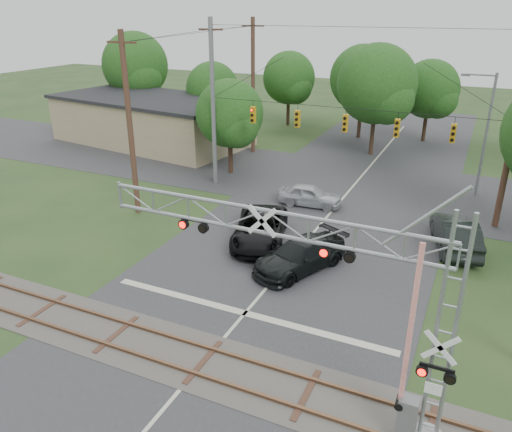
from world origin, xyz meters
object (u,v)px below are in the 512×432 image
at_px(crossing_gantry, 329,285).
at_px(pickup_black, 260,228).
at_px(commercial_building, 151,120).
at_px(streetlight, 484,129).
at_px(sedan_silver, 310,195).
at_px(car_dark, 300,255).
at_px(traffic_signal_span, 360,119).

distance_m(crossing_gantry, pickup_black, 13.21).
bearing_deg(crossing_gantry, commercial_building, 133.99).
xyz_separation_m(pickup_black, streetlight, (10.34, 13.06, 3.79)).
distance_m(sedan_silver, commercial_building, 21.52).
relative_size(crossing_gantry, streetlight, 1.36).
relative_size(car_dark, streetlight, 0.64).
height_order(car_dark, commercial_building, commercial_building).
distance_m(car_dark, commercial_building, 28.15).
relative_size(car_dark, commercial_building, 0.27).
height_order(traffic_signal_span, car_dark, traffic_signal_span).
height_order(pickup_black, streetlight, streetlight).
xyz_separation_m(traffic_signal_span, commercial_building, (-21.85, 8.10, -3.52)).
bearing_deg(car_dark, sedan_silver, 130.41).
relative_size(traffic_signal_span, sedan_silver, 4.70).
bearing_deg(pickup_black, commercial_building, 122.06).
distance_m(pickup_black, car_dark, 3.68).
bearing_deg(traffic_signal_span, commercial_building, 159.65).
xyz_separation_m(crossing_gantry, car_dark, (-3.88, 8.54, -3.88)).
relative_size(commercial_building, streetlight, 2.38).
relative_size(crossing_gantry, pickup_black, 1.91).
distance_m(traffic_signal_span, sedan_silver, 5.78).
distance_m(pickup_black, sedan_silver, 6.46).
bearing_deg(streetlight, car_dark, -115.70).
xyz_separation_m(sedan_silver, streetlight, (9.66, 6.63, 3.91)).
relative_size(crossing_gantry, car_dark, 2.13).
distance_m(car_dark, streetlight, 17.16).
xyz_separation_m(crossing_gantry, sedan_silver, (-6.29, 16.98, -3.94)).
height_order(crossing_gantry, sedan_silver, crossing_gantry).
bearing_deg(pickup_black, car_dark, -50.43).
relative_size(sedan_silver, streetlight, 0.50).
height_order(car_dark, streetlight, streetlight).
bearing_deg(pickup_black, sedan_silver, 66.59).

